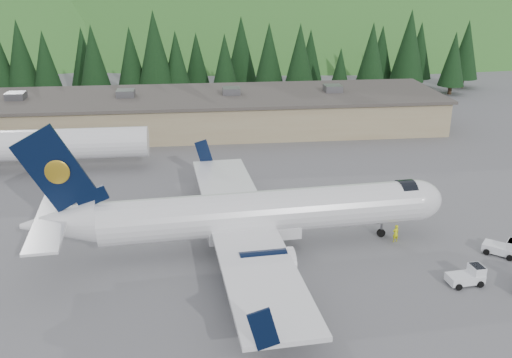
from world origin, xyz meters
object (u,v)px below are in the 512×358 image
object	(u,v)px
airliner	(252,215)
ramp_worker	(396,233)
baggage_tug_a	(468,276)
baggage_tug_b	(504,248)
second_airliner	(26,144)
terminal_building	(197,112)

from	to	relation	value
airliner	ramp_worker	distance (m)	12.80
airliner	baggage_tug_a	xyz separation A→B (m)	(15.70, -7.56, -2.49)
baggage_tug_a	ramp_worker	bearing A→B (deg)	106.86
airliner	baggage_tug_b	size ratio (longest dim) A/B	11.86
second_airliner	baggage_tug_a	bearing A→B (deg)	-36.82
ramp_worker	baggage_tug_b	bearing A→B (deg)	143.00
airliner	terminal_building	size ratio (longest dim) A/B	0.50
ramp_worker	terminal_building	bearing A→B (deg)	-80.91
second_airliner	baggage_tug_b	size ratio (longest dim) A/B	9.20
airliner	terminal_building	distance (m)	38.29
baggage_tug_a	terminal_building	bearing A→B (deg)	107.26
terminal_building	ramp_worker	bearing A→B (deg)	-66.60
second_airliner	terminal_building	size ratio (longest dim) A/B	0.39
baggage_tug_a	terminal_building	xyz separation A→B (m)	(-19.68, 45.64, 1.98)
second_airliner	baggage_tug_a	size ratio (longest dim) A/B	9.69
second_airliner	ramp_worker	world-z (taller)	second_airliner
airliner	baggage_tug_b	world-z (taller)	airliner
baggage_tug_a	terminal_building	distance (m)	49.74
second_airliner	baggage_tug_a	world-z (taller)	second_airliner
airliner	second_airliner	world-z (taller)	airliner
airliner	ramp_worker	bearing A→B (deg)	-5.20
ramp_worker	baggage_tug_a	bearing A→B (deg)	98.60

